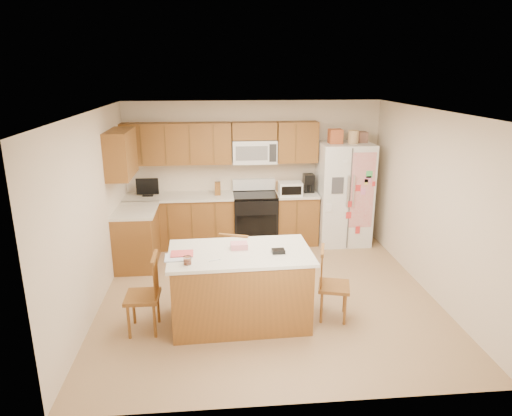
{
  "coord_description": "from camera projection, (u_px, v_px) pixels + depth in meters",
  "views": [
    {
      "loc": [
        -0.68,
        -5.75,
        2.99
      ],
      "look_at": [
        -0.13,
        0.35,
        1.14
      ],
      "focal_mm": 32.0,
      "sensor_mm": 36.0,
      "label": 1
    }
  ],
  "objects": [
    {
      "name": "stove",
      "position": [
        255.0,
        218.0,
        8.12
      ],
      "size": [
        0.76,
        0.65,
        1.13
      ],
      "color": "black",
      "rests_on": "ground"
    },
    {
      "name": "ground",
      "position": [
        267.0,
        292.0,
        6.41
      ],
      "size": [
        4.5,
        4.5,
        0.0
      ],
      "primitive_type": "plane",
      "color": "#A57E4F",
      "rests_on": "ground"
    },
    {
      "name": "windsor_chair_left",
      "position": [
        145.0,
        296.0,
        5.35
      ],
      "size": [
        0.4,
        0.42,
        0.96
      ],
      "color": "#98591E",
      "rests_on": "ground"
    },
    {
      "name": "refrigerator",
      "position": [
        344.0,
        193.0,
        8.06
      ],
      "size": [
        0.9,
        0.79,
        2.04
      ],
      "color": "white",
      "rests_on": "ground"
    },
    {
      "name": "island",
      "position": [
        240.0,
        286.0,
        5.55
      ],
      "size": [
        1.74,
        1.04,
        1.02
      ],
      "color": "#98591E",
      "rests_on": "ground"
    },
    {
      "name": "windsor_chair_right",
      "position": [
        332.0,
        286.0,
        5.65
      ],
      "size": [
        0.47,
        0.48,
        0.92
      ],
      "color": "#98591E",
      "rests_on": "ground"
    },
    {
      "name": "cabinetry",
      "position": [
        198.0,
        198.0,
        7.76
      ],
      "size": [
        3.36,
        1.56,
        2.15
      ],
      "color": "#98591E",
      "rests_on": "ground"
    },
    {
      "name": "room_shell",
      "position": [
        268.0,
        194.0,
        5.99
      ],
      "size": [
        4.6,
        4.6,
        2.52
      ],
      "color": "beige",
      "rests_on": "ground"
    },
    {
      "name": "windsor_chair_back",
      "position": [
        237.0,
        266.0,
        6.18
      ],
      "size": [
        0.51,
        0.5,
        0.95
      ],
      "color": "#98591E",
      "rests_on": "ground"
    }
  ]
}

